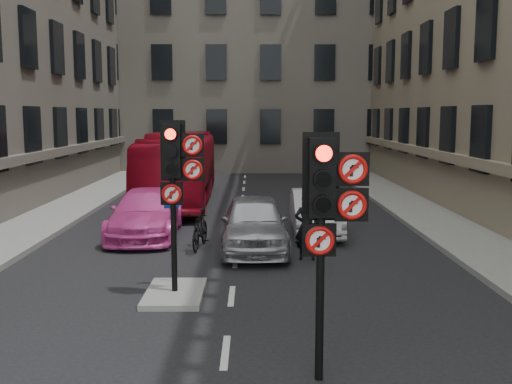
{
  "coord_description": "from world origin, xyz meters",
  "views": [
    {
      "loc": [
        0.43,
        -7.25,
        3.83
      ],
      "look_at": [
        0.5,
        2.11,
        2.6
      ],
      "focal_mm": 42.0,
      "sensor_mm": 36.0,
      "label": 1
    }
  ],
  "objects_px": {
    "signal_far": "(177,169)",
    "motorcyclist": "(307,227)",
    "car_silver": "(254,223)",
    "info_sign": "(172,226)",
    "signal_near": "(327,204)",
    "car_white": "(316,212)",
    "motorcycle": "(200,229)",
    "car_pink": "(146,213)",
    "bus_red": "(179,168)"
  },
  "relations": [
    {
      "from": "motorcycle",
      "to": "info_sign",
      "type": "relative_size",
      "value": 0.97
    },
    {
      "from": "car_silver",
      "to": "bus_red",
      "type": "xyz_separation_m",
      "value": [
        -3.18,
        9.03,
        0.74
      ]
    },
    {
      "from": "bus_red",
      "to": "motorcyclist",
      "type": "distance_m",
      "value": 11.14
    },
    {
      "from": "signal_far",
      "to": "car_silver",
      "type": "bearing_deg",
      "value": 69.42
    },
    {
      "from": "car_white",
      "to": "info_sign",
      "type": "xyz_separation_m",
      "value": [
        -3.8,
        -5.92,
        0.67
      ]
    },
    {
      "from": "signal_far",
      "to": "info_sign",
      "type": "distance_m",
      "value": 1.55
    },
    {
      "from": "motorcycle",
      "to": "info_sign",
      "type": "distance_m",
      "value": 3.85
    },
    {
      "from": "car_pink",
      "to": "motorcyclist",
      "type": "distance_m",
      "value": 5.67
    },
    {
      "from": "car_pink",
      "to": "info_sign",
      "type": "xyz_separation_m",
      "value": [
        1.55,
        -5.52,
        0.64
      ]
    },
    {
      "from": "car_pink",
      "to": "motorcycle",
      "type": "xyz_separation_m",
      "value": [
        1.83,
        -1.76,
        -0.16
      ]
    },
    {
      "from": "signal_far",
      "to": "car_silver",
      "type": "relative_size",
      "value": 0.79
    },
    {
      "from": "motorcycle",
      "to": "motorcyclist",
      "type": "relative_size",
      "value": 1.06
    },
    {
      "from": "signal_far",
      "to": "motorcyclist",
      "type": "distance_m",
      "value": 4.72
    },
    {
      "from": "car_pink",
      "to": "car_silver",
      "type": "bearing_deg",
      "value": -32.16
    },
    {
      "from": "signal_near",
      "to": "motorcyclist",
      "type": "relative_size",
      "value": 2.04
    },
    {
      "from": "motorcyclist",
      "to": "info_sign",
      "type": "height_order",
      "value": "info_sign"
    },
    {
      "from": "car_white",
      "to": "car_pink",
      "type": "height_order",
      "value": "car_pink"
    },
    {
      "from": "car_pink",
      "to": "bus_red",
      "type": "xyz_separation_m",
      "value": [
        0.19,
        7.05,
        0.79
      ]
    },
    {
      "from": "car_pink",
      "to": "signal_far",
      "type": "bearing_deg",
      "value": -76.0
    },
    {
      "from": "signal_near",
      "to": "signal_far",
      "type": "relative_size",
      "value": 1.0
    },
    {
      "from": "signal_far",
      "to": "info_sign",
      "type": "xyz_separation_m",
      "value": [
        -0.21,
        0.74,
        -1.34
      ]
    },
    {
      "from": "motorcyclist",
      "to": "signal_near",
      "type": "bearing_deg",
      "value": 94.45
    },
    {
      "from": "bus_red",
      "to": "info_sign",
      "type": "bearing_deg",
      "value": -85.12
    },
    {
      "from": "signal_near",
      "to": "car_silver",
      "type": "relative_size",
      "value": 0.79
    },
    {
      "from": "signal_near",
      "to": "motorcycle",
      "type": "bearing_deg",
      "value": 106.62
    },
    {
      "from": "signal_far",
      "to": "info_sign",
      "type": "height_order",
      "value": "signal_far"
    },
    {
      "from": "motorcycle",
      "to": "info_sign",
      "type": "bearing_deg",
      "value": -87.14
    },
    {
      "from": "car_white",
      "to": "car_pink",
      "type": "xyz_separation_m",
      "value": [
        -5.35,
        -0.4,
        0.03
      ]
    },
    {
      "from": "signal_near",
      "to": "motorcyclist",
      "type": "height_order",
      "value": "signal_near"
    },
    {
      "from": "signal_far",
      "to": "car_silver",
      "type": "distance_m",
      "value": 4.96
    },
    {
      "from": "signal_near",
      "to": "car_silver",
      "type": "height_order",
      "value": "signal_near"
    },
    {
      "from": "signal_far",
      "to": "car_pink",
      "type": "height_order",
      "value": "signal_far"
    },
    {
      "from": "signal_far",
      "to": "bus_red",
      "type": "bearing_deg",
      "value": 96.73
    },
    {
      "from": "car_silver",
      "to": "info_sign",
      "type": "bearing_deg",
      "value": -118.43
    },
    {
      "from": "signal_far",
      "to": "car_pink",
      "type": "distance_m",
      "value": 6.8
    },
    {
      "from": "car_silver",
      "to": "motorcyclist",
      "type": "height_order",
      "value": "motorcyclist"
    },
    {
      "from": "bus_red",
      "to": "motorcycle",
      "type": "bearing_deg",
      "value": -80.77
    },
    {
      "from": "signal_near",
      "to": "car_white",
      "type": "bearing_deg",
      "value": 84.71
    },
    {
      "from": "car_white",
      "to": "motorcycle",
      "type": "relative_size",
      "value": 2.27
    },
    {
      "from": "motorcyclist",
      "to": "info_sign",
      "type": "relative_size",
      "value": 0.91
    },
    {
      "from": "signal_near",
      "to": "bus_red",
      "type": "xyz_separation_m",
      "value": [
        -4.17,
        17.31,
        -1.07
      ]
    },
    {
      "from": "signal_far",
      "to": "info_sign",
      "type": "relative_size",
      "value": 1.86
    },
    {
      "from": "bus_red",
      "to": "motorcycle",
      "type": "relative_size",
      "value": 5.86
    },
    {
      "from": "signal_near",
      "to": "car_silver",
      "type": "bearing_deg",
      "value": 96.84
    },
    {
      "from": "motorcyclist",
      "to": "motorcycle",
      "type": "bearing_deg",
      "value": -16.9
    },
    {
      "from": "signal_near",
      "to": "car_white",
      "type": "xyz_separation_m",
      "value": [
        0.99,
        10.66,
        -1.89
      ]
    },
    {
      "from": "motorcycle",
      "to": "info_sign",
      "type": "height_order",
      "value": "info_sign"
    },
    {
      "from": "car_pink",
      "to": "info_sign",
      "type": "height_order",
      "value": "info_sign"
    },
    {
      "from": "car_silver",
      "to": "info_sign",
      "type": "relative_size",
      "value": 2.37
    },
    {
      "from": "car_silver",
      "to": "car_white",
      "type": "height_order",
      "value": "car_silver"
    }
  ]
}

